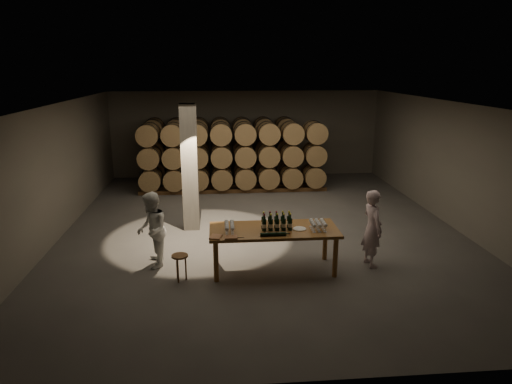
{
  "coord_description": "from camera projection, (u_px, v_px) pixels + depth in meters",
  "views": [
    {
      "loc": [
        -1.12,
        -11.12,
        4.08
      ],
      "look_at": [
        -0.18,
        -0.41,
        1.1
      ],
      "focal_mm": 32.0,
      "sensor_mm": 36.0,
      "label": 1
    }
  ],
  "objects": [
    {
      "name": "tasting_table",
      "position": [
        274.0,
        234.0,
        9.25
      ],
      "size": [
        2.6,
        1.1,
        0.9
      ],
      "color": "brown",
      "rests_on": "ground"
    },
    {
      "name": "pen",
      "position": [
        241.0,
        238.0,
        8.73
      ],
      "size": [
        0.13,
        0.02,
        0.01
      ],
      "primitive_type": "cylinder",
      "rotation": [
        0.0,
        1.57,
        -0.09
      ],
      "color": "black",
      "rests_on": "tasting_table"
    },
    {
      "name": "barrel_stack_back",
      "position": [
        221.0,
        149.0,
        16.45
      ],
      "size": [
        5.48,
        0.95,
        2.31
      ],
      "color": "brown",
      "rests_on": "ground"
    },
    {
      "name": "notebook_near",
      "position": [
        231.0,
        237.0,
        8.72
      ],
      "size": [
        0.24,
        0.19,
        0.03
      ],
      "primitive_type": "cube",
      "rotation": [
        0.0,
        0.0,
        0.0
      ],
      "color": "#925935",
      "rests_on": "tasting_table"
    },
    {
      "name": "glass_cluster_right",
      "position": [
        318.0,
        223.0,
        9.17
      ],
      "size": [
        0.31,
        0.42,
        0.18
      ],
      "color": "silver",
      "rests_on": "tasting_table"
    },
    {
      "name": "person_man",
      "position": [
        372.0,
        228.0,
        9.47
      ],
      "size": [
        0.48,
        0.66,
        1.65
      ],
      "primitive_type": "imported",
      "rotation": [
        0.0,
        0.0,
        1.73
      ],
      "color": "beige",
      "rests_on": "ground"
    },
    {
      "name": "bottle_cluster",
      "position": [
        277.0,
        223.0,
        9.16
      ],
      "size": [
        0.61,
        0.24,
        0.36
      ],
      "color": "black",
      "rests_on": "tasting_table"
    },
    {
      "name": "room",
      "position": [
        190.0,
        168.0,
        11.48
      ],
      "size": [
        12.0,
        12.0,
        12.0
      ],
      "color": "#54514E",
      "rests_on": "ground"
    },
    {
      "name": "stool",
      "position": [
        180.0,
        260.0,
        8.87
      ],
      "size": [
        0.32,
        0.32,
        0.54
      ],
      "rotation": [
        0.0,
        0.0,
        -0.35
      ],
      "color": "brown",
      "rests_on": "ground"
    },
    {
      "name": "notebook_corner",
      "position": [
        216.0,
        237.0,
        8.76
      ],
      "size": [
        0.27,
        0.31,
        0.02
      ],
      "primitive_type": "cube",
      "rotation": [
        0.0,
        0.0,
        -0.24
      ],
      "color": "#925935",
      "rests_on": "tasting_table"
    },
    {
      "name": "barrel_stack_front",
      "position": [
        233.0,
        156.0,
        15.14
      ],
      "size": [
        6.26,
        0.95,
        2.31
      ],
      "color": "brown",
      "rests_on": "ground"
    },
    {
      "name": "lying_bottles",
      "position": [
        274.0,
        234.0,
        8.82
      ],
      "size": [
        0.59,
        0.07,
        0.07
      ],
      "color": "black",
      "rests_on": "tasting_table"
    },
    {
      "name": "plate",
      "position": [
        300.0,
        229.0,
        9.2
      ],
      "size": [
        0.27,
        0.27,
        0.02
      ],
      "primitive_type": "cylinder",
      "color": "white",
      "rests_on": "tasting_table"
    },
    {
      "name": "glass_cluster_left",
      "position": [
        229.0,
        225.0,
        9.05
      ],
      "size": [
        0.19,
        0.52,
        0.17
      ],
      "color": "silver",
      "rests_on": "tasting_table"
    },
    {
      "name": "person_woman",
      "position": [
        152.0,
        230.0,
        9.44
      ],
      "size": [
        0.69,
        0.84,
        1.6
      ],
      "primitive_type": "imported",
      "rotation": [
        0.0,
        0.0,
        -1.46
      ],
      "color": "white",
      "rests_on": "ground"
    }
  ]
}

